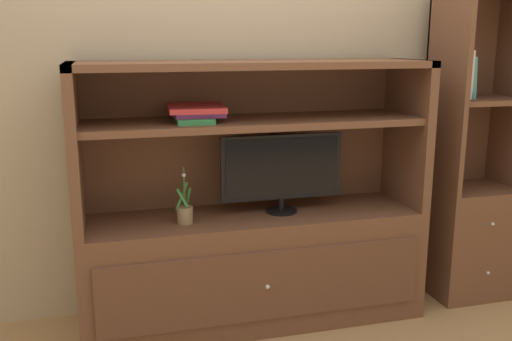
{
  "coord_description": "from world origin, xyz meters",
  "views": [
    {
      "loc": [
        -0.75,
        -2.43,
        1.52
      ],
      "look_at": [
        0.0,
        0.35,
        0.86
      ],
      "focal_mm": 39.9,
      "sensor_mm": 36.0,
      "label": 1
    }
  ],
  "objects_px": {
    "tv_monitor": "(282,170)",
    "upright_book_row": "(461,76)",
    "magazine_stack": "(196,112)",
    "media_console": "(253,240)",
    "potted_plant": "(185,213)",
    "bookshelf_tall": "(471,199)"
  },
  "relations": [
    {
      "from": "bookshelf_tall",
      "to": "magazine_stack",
      "type": "bearing_deg",
      "value": -179.89
    },
    {
      "from": "tv_monitor",
      "to": "potted_plant",
      "type": "xyz_separation_m",
      "value": [
        -0.53,
        -0.06,
        -0.19
      ]
    },
    {
      "from": "potted_plant",
      "to": "bookshelf_tall",
      "type": "relative_size",
      "value": 0.16
    },
    {
      "from": "media_console",
      "to": "tv_monitor",
      "type": "bearing_deg",
      "value": -4.83
    },
    {
      "from": "potted_plant",
      "to": "magazine_stack",
      "type": "bearing_deg",
      "value": 41.85
    },
    {
      "from": "media_console",
      "to": "potted_plant",
      "type": "distance_m",
      "value": 0.43
    },
    {
      "from": "tv_monitor",
      "to": "magazine_stack",
      "type": "height_order",
      "value": "magazine_stack"
    },
    {
      "from": "bookshelf_tall",
      "to": "upright_book_row",
      "type": "bearing_deg",
      "value": -176.03
    },
    {
      "from": "media_console",
      "to": "bookshelf_tall",
      "type": "relative_size",
      "value": 1.01
    },
    {
      "from": "media_console",
      "to": "upright_book_row",
      "type": "distance_m",
      "value": 1.49
    },
    {
      "from": "media_console",
      "to": "tv_monitor",
      "type": "height_order",
      "value": "media_console"
    },
    {
      "from": "tv_monitor",
      "to": "bookshelf_tall",
      "type": "xyz_separation_m",
      "value": [
        1.2,
        0.02,
        -0.26
      ]
    },
    {
      "from": "media_console",
      "to": "magazine_stack",
      "type": "relative_size",
      "value": 5.22
    },
    {
      "from": "bookshelf_tall",
      "to": "upright_book_row",
      "type": "relative_size",
      "value": 6.71
    },
    {
      "from": "potted_plant",
      "to": "upright_book_row",
      "type": "relative_size",
      "value": 1.08
    },
    {
      "from": "media_console",
      "to": "magazine_stack",
      "type": "distance_m",
      "value": 0.77
    },
    {
      "from": "tv_monitor",
      "to": "bookshelf_tall",
      "type": "distance_m",
      "value": 1.23
    },
    {
      "from": "magazine_stack",
      "to": "upright_book_row",
      "type": "relative_size",
      "value": 1.3
    },
    {
      "from": "potted_plant",
      "to": "upright_book_row",
      "type": "distance_m",
      "value": 1.73
    },
    {
      "from": "media_console",
      "to": "potted_plant",
      "type": "height_order",
      "value": "media_console"
    },
    {
      "from": "potted_plant",
      "to": "upright_book_row",
      "type": "xyz_separation_m",
      "value": [
        1.6,
        0.06,
        0.66
      ]
    },
    {
      "from": "tv_monitor",
      "to": "upright_book_row",
      "type": "bearing_deg",
      "value": 0.41
    }
  ]
}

